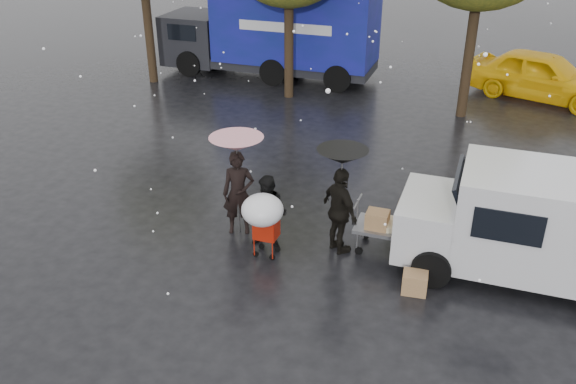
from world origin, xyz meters
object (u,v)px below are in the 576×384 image
(vendor_cart, at_px, (397,222))
(shopping_cart, at_px, (263,213))
(blue_truck, at_px, (275,31))
(white_van, at_px, (540,225))
(person_pink, at_px, (239,193))
(person_black, at_px, (340,211))
(yellow_taxi, at_px, (542,76))

(vendor_cart, height_order, shopping_cart, shopping_cart)
(blue_truck, bearing_deg, vendor_cart, -58.71)
(white_van, bearing_deg, person_pink, -177.02)
(person_black, bearing_deg, blue_truck, -22.01)
(shopping_cart, distance_m, blue_truck, 13.02)
(blue_truck, bearing_deg, shopping_cart, -70.67)
(person_pink, xyz_separation_m, blue_truck, (-3.41, 11.43, 0.81))
(vendor_cart, distance_m, white_van, 2.70)
(shopping_cart, relative_size, blue_truck, 0.18)
(person_pink, relative_size, blue_truck, 0.23)
(person_pink, xyz_separation_m, person_black, (2.26, -0.04, -0.00))
(person_pink, bearing_deg, white_van, -16.26)
(person_black, height_order, yellow_taxi, person_black)
(blue_truck, relative_size, yellow_taxi, 1.68)
(white_van, height_order, yellow_taxi, white_van)
(blue_truck, bearing_deg, white_van, -49.63)
(person_black, distance_m, vendor_cart, 1.18)
(shopping_cart, relative_size, yellow_taxi, 0.30)
(person_black, distance_m, yellow_taxi, 12.57)
(vendor_cart, relative_size, shopping_cart, 1.04)
(person_pink, relative_size, white_van, 0.38)
(person_pink, relative_size, shopping_cart, 1.29)
(person_black, distance_m, blue_truck, 12.82)
(vendor_cart, bearing_deg, blue_truck, 121.29)
(person_black, distance_m, shopping_cart, 1.58)
(person_pink, bearing_deg, yellow_taxi, 42.56)
(vendor_cart, bearing_deg, person_black, -164.45)
(white_van, distance_m, blue_truck, 14.60)
(blue_truck, distance_m, yellow_taxi, 9.81)
(person_pink, height_order, yellow_taxi, person_pink)
(blue_truck, bearing_deg, yellow_taxi, 2.45)
(white_van, height_order, blue_truck, blue_truck)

